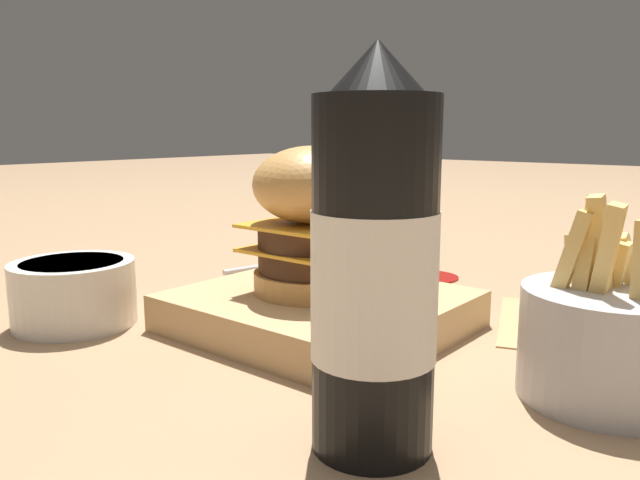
% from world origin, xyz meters
% --- Properties ---
extents(ground_plane, '(6.00, 6.00, 0.00)m').
position_xyz_m(ground_plane, '(0.00, 0.00, 0.00)').
color(ground_plane, '#9E7A56').
extents(serving_board, '(0.24, 0.22, 0.03)m').
position_xyz_m(serving_board, '(-0.03, -0.01, 0.02)').
color(serving_board, tan).
rests_on(serving_board, ground_plane).
extents(burger, '(0.11, 0.11, 0.14)m').
position_xyz_m(burger, '(-0.04, -0.01, 0.10)').
color(burger, tan).
rests_on(burger, serving_board).
extents(ketchup_bottle, '(0.07, 0.07, 0.23)m').
position_xyz_m(ketchup_bottle, '(0.13, -0.16, 0.11)').
color(ketchup_bottle, black).
rests_on(ketchup_bottle, ground_plane).
extents(fries_basket, '(0.12, 0.12, 0.14)m').
position_xyz_m(fries_basket, '(0.22, -0.00, 0.04)').
color(fries_basket, '#B7B7BC').
rests_on(fries_basket, ground_plane).
extents(side_bowl, '(0.11, 0.11, 0.06)m').
position_xyz_m(side_bowl, '(-0.22, -0.15, 0.03)').
color(side_bowl, silver).
rests_on(side_bowl, ground_plane).
extents(spoon, '(0.05, 0.15, 0.01)m').
position_xyz_m(spoon, '(-0.23, 0.18, 0.01)').
color(spoon, silver).
rests_on(spoon, ground_plane).
extents(ketchup_puddle, '(0.07, 0.07, 0.00)m').
position_xyz_m(ketchup_puddle, '(-0.05, 0.24, 0.00)').
color(ketchup_puddle, '#9E140F').
rests_on(ketchup_puddle, ground_plane).
extents(parchment_square, '(0.22, 0.22, 0.00)m').
position_xyz_m(parchment_square, '(0.17, 0.15, 0.00)').
color(parchment_square, tan).
rests_on(parchment_square, ground_plane).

